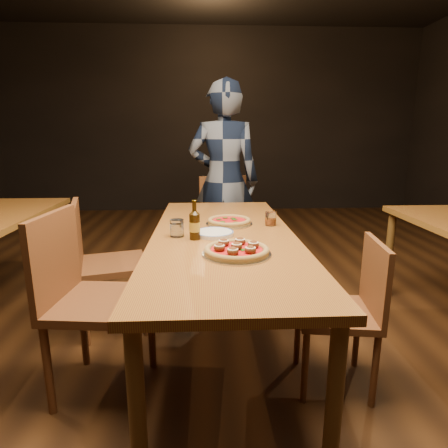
{
  "coord_description": "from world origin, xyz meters",
  "views": [
    {
      "loc": [
        -0.1,
        -2.04,
        1.3
      ],
      "look_at": [
        0.0,
        -0.05,
        0.82
      ],
      "focal_mm": 30.0,
      "sensor_mm": 36.0,
      "label": 1
    }
  ],
  "objects_px": {
    "chair_main_sw": "(112,263)",
    "chair_main_e": "(336,312)",
    "pizza_meatball": "(237,250)",
    "amber_glass": "(271,219)",
    "chair_end": "(228,226)",
    "beer_bottle": "(195,226)",
    "chair_main_nw": "(101,301)",
    "diner": "(224,181)",
    "plate_stack": "(214,233)",
    "water_glass": "(177,228)",
    "table_main": "(224,246)",
    "pizza_margherita": "(229,221)"
  },
  "relations": [
    {
      "from": "chair_main_sw",
      "to": "chair_main_e",
      "type": "xyz_separation_m",
      "value": [
        1.29,
        -0.67,
        -0.05
      ]
    },
    {
      "from": "pizza_meatball",
      "to": "amber_glass",
      "type": "height_order",
      "value": "amber_glass"
    },
    {
      "from": "chair_end",
      "to": "beer_bottle",
      "type": "distance_m",
      "value": 1.44
    },
    {
      "from": "chair_end",
      "to": "beer_bottle",
      "type": "height_order",
      "value": "chair_end"
    },
    {
      "from": "chair_main_e",
      "to": "beer_bottle",
      "type": "xyz_separation_m",
      "value": [
        -0.72,
        0.21,
        0.41
      ]
    },
    {
      "from": "chair_main_nw",
      "to": "chair_main_sw",
      "type": "xyz_separation_m",
      "value": [
        -0.1,
        0.64,
        -0.03
      ]
    },
    {
      "from": "chair_main_nw",
      "to": "diner",
      "type": "bearing_deg",
      "value": -16.77
    },
    {
      "from": "plate_stack",
      "to": "amber_glass",
      "type": "distance_m",
      "value": 0.42
    },
    {
      "from": "amber_glass",
      "to": "chair_end",
      "type": "bearing_deg",
      "value": 100.48
    },
    {
      "from": "diner",
      "to": "chair_main_sw",
      "type": "bearing_deg",
      "value": 58.62
    },
    {
      "from": "plate_stack",
      "to": "chair_main_sw",
      "type": "bearing_deg",
      "value": 150.72
    },
    {
      "from": "diner",
      "to": "plate_stack",
      "type": "bearing_deg",
      "value": 91.86
    },
    {
      "from": "chair_main_e",
      "to": "water_glass",
      "type": "relative_size",
      "value": 8.69
    },
    {
      "from": "chair_main_sw",
      "to": "beer_bottle",
      "type": "xyz_separation_m",
      "value": [
        0.57,
        -0.46,
        0.36
      ]
    },
    {
      "from": "table_main",
      "to": "pizza_margherita",
      "type": "xyz_separation_m",
      "value": [
        0.05,
        0.24,
        0.09
      ]
    },
    {
      "from": "beer_bottle",
      "to": "amber_glass",
      "type": "xyz_separation_m",
      "value": [
        0.46,
        0.29,
        -0.03
      ]
    },
    {
      "from": "pizza_meatball",
      "to": "beer_bottle",
      "type": "xyz_separation_m",
      "value": [
        -0.2,
        0.27,
        0.05
      ]
    },
    {
      "from": "chair_end",
      "to": "amber_glass",
      "type": "xyz_separation_m",
      "value": [
        0.2,
        -1.08,
        0.31
      ]
    },
    {
      "from": "beer_bottle",
      "to": "diner",
      "type": "distance_m",
      "value": 1.48
    },
    {
      "from": "chair_main_sw",
      "to": "water_glass",
      "type": "relative_size",
      "value": 9.74
    },
    {
      "from": "diner",
      "to": "pizza_meatball",
      "type": "bearing_deg",
      "value": 96.09
    },
    {
      "from": "beer_bottle",
      "to": "water_glass",
      "type": "height_order",
      "value": "beer_bottle"
    },
    {
      "from": "chair_main_e",
      "to": "plate_stack",
      "type": "distance_m",
      "value": 0.76
    },
    {
      "from": "chair_main_sw",
      "to": "pizza_margherita",
      "type": "xyz_separation_m",
      "value": [
        0.77,
        -0.12,
        0.31
      ]
    },
    {
      "from": "beer_bottle",
      "to": "amber_glass",
      "type": "height_order",
      "value": "beer_bottle"
    },
    {
      "from": "chair_main_sw",
      "to": "chair_main_e",
      "type": "height_order",
      "value": "chair_main_sw"
    },
    {
      "from": "chair_main_sw",
      "to": "beer_bottle",
      "type": "relative_size",
      "value": 4.49
    },
    {
      "from": "table_main",
      "to": "pizza_meatball",
      "type": "xyz_separation_m",
      "value": [
        0.04,
        -0.37,
        0.09
      ]
    },
    {
      "from": "water_glass",
      "to": "pizza_margherita",
      "type": "bearing_deg",
      "value": 41.99
    },
    {
      "from": "pizza_margherita",
      "to": "water_glass",
      "type": "xyz_separation_m",
      "value": [
        -0.31,
        -0.27,
        0.03
      ]
    },
    {
      "from": "chair_main_sw",
      "to": "chair_end",
      "type": "bearing_deg",
      "value": -57.72
    },
    {
      "from": "chair_main_nw",
      "to": "chair_main_sw",
      "type": "relative_size",
      "value": 1.06
    },
    {
      "from": "beer_bottle",
      "to": "diner",
      "type": "relative_size",
      "value": 0.12
    },
    {
      "from": "pizza_meatball",
      "to": "pizza_margherita",
      "type": "xyz_separation_m",
      "value": [
        0.0,
        0.61,
        -0.0
      ]
    },
    {
      "from": "chair_main_sw",
      "to": "plate_stack",
      "type": "relative_size",
      "value": 4.22
    },
    {
      "from": "chair_end",
      "to": "diner",
      "type": "xyz_separation_m",
      "value": [
        -0.03,
        0.09,
        0.4
      ]
    },
    {
      "from": "pizza_meatball",
      "to": "diner",
      "type": "xyz_separation_m",
      "value": [
        0.03,
        1.73,
        0.11
      ]
    },
    {
      "from": "chair_main_nw",
      "to": "diner",
      "type": "xyz_separation_m",
      "value": [
        0.7,
        1.65,
        0.39
      ]
    },
    {
      "from": "plate_stack",
      "to": "beer_bottle",
      "type": "xyz_separation_m",
      "value": [
        -0.1,
        -0.08,
        0.06
      ]
    },
    {
      "from": "water_glass",
      "to": "amber_glass",
      "type": "height_order",
      "value": "water_glass"
    },
    {
      "from": "beer_bottle",
      "to": "pizza_meatball",
      "type": "bearing_deg",
      "value": -53.58
    },
    {
      "from": "pizza_margherita",
      "to": "beer_bottle",
      "type": "distance_m",
      "value": 0.4
    },
    {
      "from": "chair_main_sw",
      "to": "diner",
      "type": "bearing_deg",
      "value": -53.92
    },
    {
      "from": "amber_glass",
      "to": "beer_bottle",
      "type": "bearing_deg",
      "value": -147.49
    },
    {
      "from": "amber_glass",
      "to": "chair_main_sw",
      "type": "bearing_deg",
      "value": 170.99
    },
    {
      "from": "plate_stack",
      "to": "diner",
      "type": "xyz_separation_m",
      "value": [
        0.12,
        1.38,
        0.12
      ]
    },
    {
      "from": "chair_main_nw",
      "to": "diner",
      "type": "relative_size",
      "value": 0.56
    },
    {
      "from": "chair_main_e",
      "to": "pizza_margherita",
      "type": "relative_size",
      "value": 2.85
    },
    {
      "from": "chair_end",
      "to": "amber_glass",
      "type": "distance_m",
      "value": 1.14
    },
    {
      "from": "chair_main_sw",
      "to": "plate_stack",
      "type": "distance_m",
      "value": 0.82
    }
  ]
}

